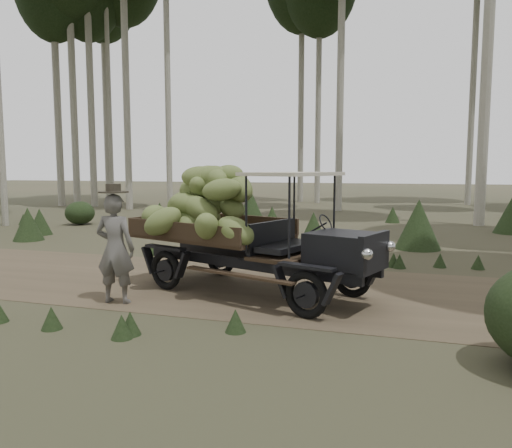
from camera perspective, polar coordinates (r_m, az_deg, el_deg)
name	(u,v)px	position (r m, az deg, el deg)	size (l,w,h in m)	color
ground	(207,283)	(9.05, -5.68, -6.78)	(120.00, 120.00, 0.00)	#473D2B
dirt_track	(207,283)	(9.05, -5.68, -6.75)	(70.00, 4.00, 0.01)	brown
banana_truck	(223,214)	(8.40, -3.83, 1.14)	(4.55, 2.79, 2.17)	black
farmer	(115,247)	(7.87, -15.79, -2.58)	(0.65, 0.49, 1.83)	#5A5753
undergrowth	(238,258)	(8.46, -2.04, -3.94)	(24.98, 23.75, 1.35)	#233319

